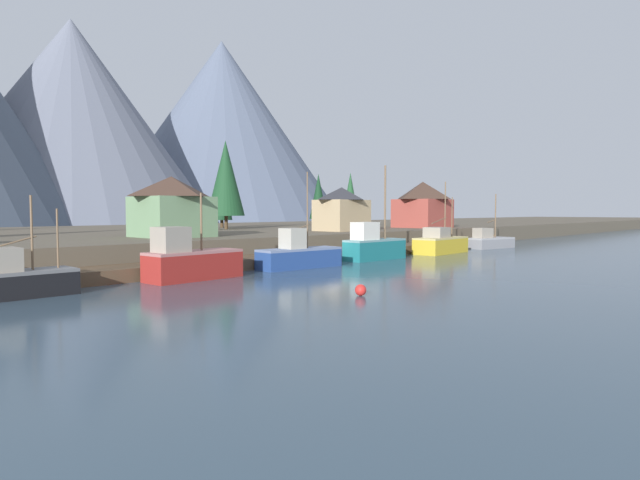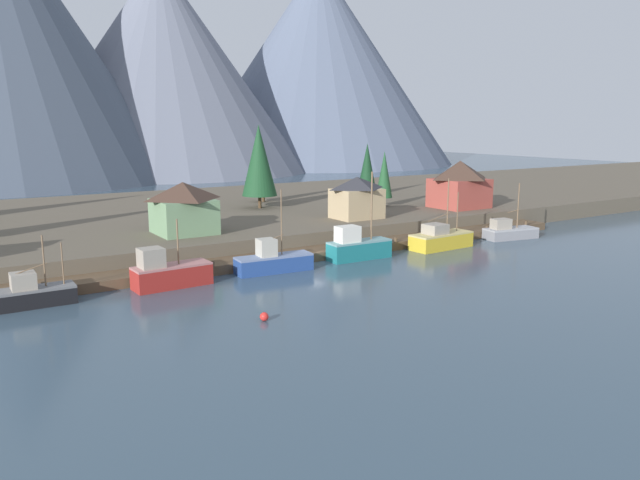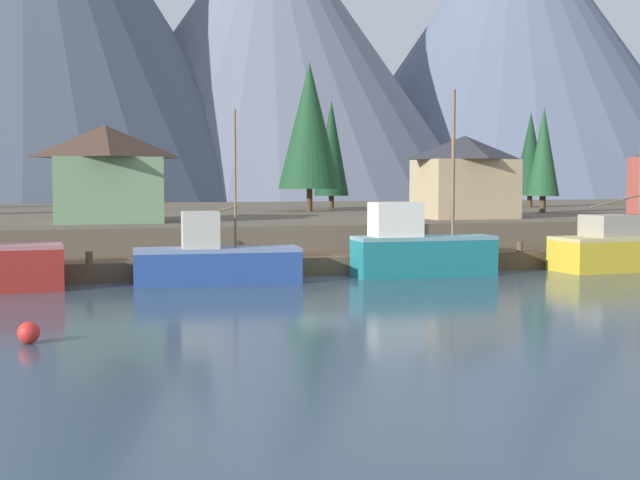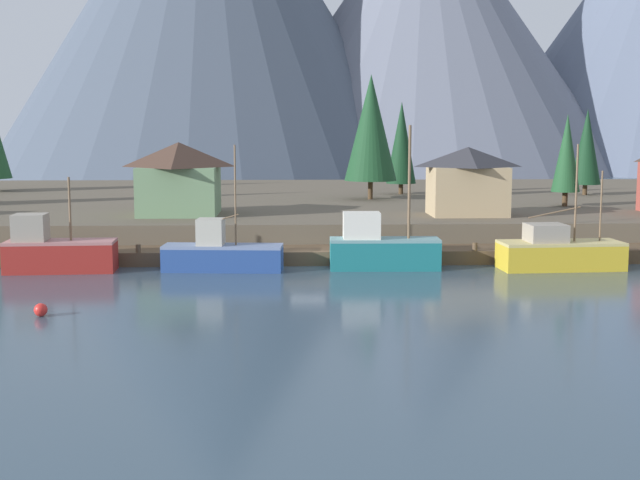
# 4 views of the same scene
# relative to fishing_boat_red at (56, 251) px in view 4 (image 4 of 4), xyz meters

# --- Properties ---
(ground_plane) EXTENTS (400.00, 400.00, 1.00)m
(ground_plane) POSITION_rel_fishing_boat_red_xyz_m (17.23, 21.66, -1.90)
(ground_plane) COLOR #384C5B
(dock) EXTENTS (80.00, 4.00, 1.60)m
(dock) POSITION_rel_fishing_boat_red_xyz_m (17.23, 3.65, -0.90)
(dock) COLOR brown
(dock) RESTS_ON ground_plane
(shoreline_bank) EXTENTS (400.00, 56.00, 2.50)m
(shoreline_bank) POSITION_rel_fishing_boat_red_xyz_m (17.23, 33.66, -0.15)
(shoreline_bank) COLOR brown
(shoreline_bank) RESTS_ON ground_plane
(mountain_central_peak) EXTENTS (91.16, 91.16, 65.01)m
(mountain_central_peak) POSITION_rel_fishing_boat_red_xyz_m (47.28, 139.65, 31.10)
(mountain_central_peak) COLOR slate
(mountain_central_peak) RESTS_ON ground_plane
(fishing_boat_red) EXTENTS (7.44, 3.01, 6.48)m
(fishing_boat_red) POSITION_rel_fishing_boat_red_xyz_m (0.00, 0.00, 0.00)
(fishing_boat_red) COLOR maroon
(fishing_boat_red) RESTS_ON ground_plane
(fishing_boat_blue) EXTENTS (8.33, 2.99, 8.63)m
(fishing_boat_blue) POSITION_rel_fishing_boat_red_xyz_m (11.22, 0.05, -0.24)
(fishing_boat_blue) COLOR navy
(fishing_boat_blue) RESTS_ON ground_plane
(fishing_boat_teal) EXTENTS (7.65, 2.55, 9.96)m
(fishing_boat_teal) POSITION_rel_fishing_boat_red_xyz_m (22.27, 0.27, 0.07)
(fishing_boat_teal) COLOR #196B70
(fishing_boat_teal) RESTS_ON ground_plane
(fishing_boat_yellow) EXTENTS (8.59, 3.54, 8.66)m
(fishing_boat_yellow) POSITION_rel_fishing_boat_red_xyz_m (34.64, -0.28, -0.21)
(fishing_boat_yellow) COLOR gold
(fishing_boat_yellow) RESTS_ON ground_plane
(house_green) EXTENTS (6.77, 7.01, 6.09)m
(house_green) POSITION_rel_fishing_boat_red_xyz_m (6.70, 13.74, 4.21)
(house_green) COLOR #6B8E66
(house_green) RESTS_ON shoreline_bank
(house_tan) EXTENTS (6.50, 5.19, 5.70)m
(house_tan) POSITION_rel_fishing_boat_red_xyz_m (30.83, 12.27, 4.01)
(house_tan) COLOR tan
(house_tan) RESTS_ON shoreline_bank
(conifer_near_left) EXTENTS (3.30, 3.30, 10.15)m
(conifer_near_left) POSITION_rel_fishing_boat_red_xyz_m (28.35, 35.24, 6.75)
(conifer_near_left) COLOR #4C3823
(conifer_near_left) RESTS_ON shoreline_bank
(conifer_near_right) EXTENTS (3.25, 3.25, 9.33)m
(conifer_near_right) POSITION_rel_fishing_boat_red_xyz_m (48.34, 33.36, 6.33)
(conifer_near_right) COLOR #4C3823
(conifer_near_right) RESTS_ON shoreline_bank
(conifer_back_left) EXTENTS (5.36, 5.36, 12.67)m
(conifer_back_left) POSITION_rel_fishing_boat_red_xyz_m (24.32, 28.62, 8.39)
(conifer_back_left) COLOR #4C3823
(conifer_back_left) RESTS_ON shoreline_bank
(conifer_back_right) EXTENTS (2.64, 2.64, 8.57)m
(conifer_back_right) POSITION_rel_fishing_boat_red_xyz_m (41.74, 20.09, 6.04)
(conifer_back_right) COLOR #4C3823
(conifer_back_right) RESTS_ON shoreline_bank
(channel_buoy) EXTENTS (0.70, 0.70, 0.70)m
(channel_buoy) POSITION_rel_fishing_boat_red_xyz_m (2.91, -13.95, -1.05)
(channel_buoy) COLOR red
(channel_buoy) RESTS_ON ground_plane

